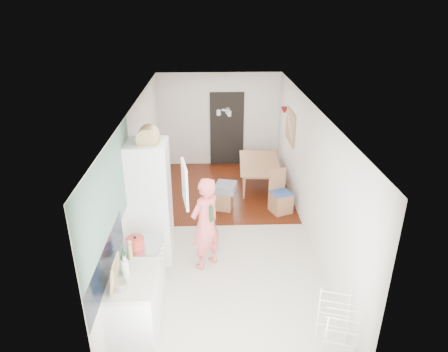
{
  "coord_description": "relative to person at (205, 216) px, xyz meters",
  "views": [
    {
      "loc": [
        -0.25,
        -6.77,
        4.23
      ],
      "look_at": [
        0.0,
        0.2,
        1.1
      ],
      "focal_mm": 32.0,
      "sensor_mm": 36.0,
      "label": 1
    }
  ],
  "objects": [
    {
      "name": "pinboard_frame",
      "position": [
        1.92,
        2.99,
        0.58
      ],
      "size": [
        0.0,
        0.94,
        0.74
      ],
      "primitive_type": "cube",
      "color": "#9E6D46",
      "rests_on": "room_shell"
    },
    {
      "name": "worktop",
      "position": [
        -0.95,
        -1.46,
        -0.08
      ],
      "size": [
        0.62,
        0.92,
        0.06
      ],
      "primitive_type": "cube",
      "color": "white",
      "rests_on": "room_shell"
    },
    {
      "name": "person",
      "position": [
        0.0,
        0.0,
        0.0
      ],
      "size": [
        0.83,
        0.82,
        1.94
      ],
      "primitive_type": "imported",
      "rotation": [
        0.0,
        0.0,
        3.91
      ],
      "color": "#EF6562",
      "rests_on": "floor"
    },
    {
      "name": "fridge_housing",
      "position": [
        -0.92,
        0.31,
        0.11
      ],
      "size": [
        0.66,
        0.66,
        2.15
      ],
      "primitive_type": "cube",
      "color": "white",
      "rests_on": "room_shell"
    },
    {
      "name": "base_cabinet",
      "position": [
        -0.95,
        -1.46,
        -0.54
      ],
      "size": [
        0.6,
        0.9,
        0.86
      ],
      "primitive_type": "cube",
      "color": "white",
      "rests_on": "room_shell"
    },
    {
      "name": "pepper_mill_front",
      "position": [
        -1.02,
        -1.07,
        0.07
      ],
      "size": [
        0.07,
        0.07,
        0.24
      ],
      "primitive_type": "cylinder",
      "rotation": [
        0.0,
        0.0,
        -0.0
      ],
      "color": "tan",
      "rests_on": "worktop"
    },
    {
      "name": "floor",
      "position": [
        0.35,
        1.09,
        -0.97
      ],
      "size": [
        3.2,
        7.0,
        0.01
      ],
      "primitive_type": "cube",
      "color": "beige",
      "rests_on": "ground"
    },
    {
      "name": "held_bottle",
      "position": [
        0.1,
        -0.18,
        0.15
      ],
      "size": [
        0.06,
        0.06,
        0.28
      ],
      "primitive_type": "cylinder",
      "color": "#16411A",
      "rests_on": "person"
    },
    {
      "name": "dining_chair",
      "position": [
        1.59,
        1.81,
        -0.5
      ],
      "size": [
        0.51,
        0.51,
        0.94
      ],
      "primitive_type": null,
      "rotation": [
        0.0,
        0.0,
        0.38
      ],
      "color": "#9E6D46",
      "rests_on": "floor"
    },
    {
      "name": "dining_table",
      "position": [
        1.31,
        3.18,
        -0.72
      ],
      "size": [
        0.88,
        1.48,
        0.5
      ],
      "primitive_type": "imported",
      "rotation": [
        0.0,
        0.0,
        1.51
      ],
      "color": "#9E6D46",
      "rests_on": "floor"
    },
    {
      "name": "sage_wall_panel",
      "position": [
        -1.24,
        -0.91,
        0.88
      ],
      "size": [
        0.02,
        3.0,
        1.3
      ],
      "primitive_type": "cube",
      "color": "#53745F",
      "rests_on": "room_shell"
    },
    {
      "name": "bread_bin",
      "position": [
        -0.87,
        0.28,
        1.27
      ],
      "size": [
        0.43,
        0.41,
        0.19
      ],
      "primitive_type": null,
      "rotation": [
        0.0,
        0.0,
        0.25
      ],
      "color": "tan",
      "rests_on": "fridge_housing"
    },
    {
      "name": "bottle_b",
      "position": [
        -1.05,
        -1.39,
        0.08
      ],
      "size": [
        0.08,
        0.08,
        0.27
      ],
      "primitive_type": "cylinder",
      "rotation": [
        0.0,
        0.0,
        -0.34
      ],
      "color": "#16411A",
      "rests_on": "worktop"
    },
    {
      "name": "bottle_a",
      "position": [
        -1.05,
        -1.33,
        0.09
      ],
      "size": [
        0.08,
        0.08,
        0.28
      ],
      "primitive_type": "cylinder",
      "rotation": [
        0.0,
        0.0,
        -0.33
      ],
      "color": "#16411A",
      "rests_on": "worktop"
    },
    {
      "name": "drying_rack",
      "position": [
        1.68,
        -1.88,
        -0.56
      ],
      "size": [
        0.51,
        0.48,
        0.82
      ],
      "primitive_type": null,
      "rotation": [
        0.0,
        0.0,
        -0.29
      ],
      "color": "white",
      "rests_on": "floor"
    },
    {
      "name": "fridge_interior",
      "position": [
        -0.61,
        0.31,
        0.58
      ],
      "size": [
        0.02,
        0.52,
        0.66
      ],
      "primitive_type": "cube",
      "color": "white",
      "rests_on": "room_shell"
    },
    {
      "name": "chopping_boards",
      "position": [
        -1.1,
        -1.66,
        0.16
      ],
      "size": [
        0.1,
        0.31,
        0.42
      ],
      "primitive_type": null,
      "rotation": [
        0.0,
        0.0,
        0.19
      ],
      "color": "tan",
      "rests_on": "worktop"
    },
    {
      "name": "tile_splashback",
      "position": [
        -1.23,
        -1.46,
        0.18
      ],
      "size": [
        0.02,
        1.9,
        0.5
      ],
      "primitive_type": "cube",
      "color": "black",
      "rests_on": "room_shell"
    },
    {
      "name": "red_casserole",
      "position": [
        -1.0,
        -0.78,
        0.03
      ],
      "size": [
        0.3,
        0.3,
        0.15
      ],
      "primitive_type": "cylinder",
      "rotation": [
        0.0,
        0.0,
        0.16
      ],
      "color": "red",
      "rests_on": "cooker_top"
    },
    {
      "name": "bottle_c",
      "position": [
        -1.02,
        -1.42,
        0.07
      ],
      "size": [
        0.12,
        0.12,
        0.23
      ],
      "primitive_type": "cylinder",
      "rotation": [
        0.0,
        0.0,
        -0.27
      ],
      "color": "silver",
      "rests_on": "worktop"
    },
    {
      "name": "grey_drape",
      "position": [
        0.42,
        2.0,
        -0.46
      ],
      "size": [
        0.51,
        0.51,
        0.19
      ],
      "primitive_type": "cube",
      "rotation": [
        0.0,
        0.0,
        -0.26
      ],
      "color": "gray",
      "rests_on": "stool"
    },
    {
      "name": "wood_floor_overlay",
      "position": [
        0.35,
        2.94,
        -0.96
      ],
      "size": [
        3.2,
        3.3,
        0.01
      ],
      "primitive_type": "cube",
      "color": "#541E0D",
      "rests_on": "room_shell"
    },
    {
      "name": "pepper_mill_back",
      "position": [
        -1.03,
        -1.04,
        0.05
      ],
      "size": [
        0.06,
        0.06,
        0.21
      ],
      "primitive_type": "cylinder",
      "rotation": [
        0.0,
        0.0,
        -0.07
      ],
      "color": "tan",
      "rests_on": "worktop"
    },
    {
      "name": "wall_sconce",
      "position": [
        1.89,
        3.64,
        0.78
      ],
      "size": [
        0.18,
        0.18,
        0.16
      ],
      "primitive_type": "cone",
      "color": "maroon",
      "rests_on": "room_shell"
    },
    {
      "name": "stool",
      "position": [
        0.39,
        1.98,
        -0.76
      ],
      "size": [
        0.39,
        0.39,
        0.42
      ],
      "primitive_type": null,
      "rotation": [
        0.0,
        0.0,
        -0.25
      ],
      "color": "#9E6D46",
      "rests_on": "floor"
    },
    {
      "name": "range_cooker",
      "position": [
        -0.95,
        -0.71,
        -0.53
      ],
      "size": [
        0.6,
        0.6,
        0.88
      ],
      "primitive_type": "cube",
      "color": "white",
      "rests_on": "room_shell"
    },
    {
      "name": "steel_pan",
      "position": [
        -1.06,
        -1.67,
        0.0
      ],
      "size": [
        0.22,
        0.22,
        0.1
      ],
      "primitive_type": "cylinder",
      "rotation": [
        0.0,
        0.0,
        -0.1
      ],
      "color": "#B4B3B6",
      "rests_on": "worktop"
    },
    {
      "name": "pinboard",
      "position": [
        1.93,
        2.99,
        0.58
      ],
      "size": [
        0.03,
        0.9,
        0.7
      ],
      "primitive_type": "cube",
      "color": "tan",
      "rests_on": "room_shell"
    },
    {
      "name": "fridge_door",
      "position": [
        -0.31,
        0.01,
        0.58
      ],
      "size": [
        0.14,
        0.56,
        0.7
      ],
      "primitive_type": "cube",
      "rotation": [
        0.0,
        0.0,
        -1.4
      ],
      "color": "white",
      "rests_on": "room_shell"
    },
    {
      "name": "cooker_top",
      "position": [
        -0.95,
        -0.71,
        -0.07
      ],
      "size": [
        0.6,
        0.6,
        0.04
      ],
      "primitive_type": "cube",
      "color": "#B4B3B6",
      "rests_on": "room_shell"
    },
    {
      "name": "doorway_recess",
      "position": [
        0.55,
        4.57,
        0.03
      ],
      "size": [
        0.9,
        0.04,
        2.0
      ],
      "primitive_type": "cube",
      "color": "black",
      "rests_on": "room_shell"
    },
    {
      "name": "room_shell",
      "position": [
        0.35,
        1.09,
        0.28
      ],
      "size": [
        3.2,
        7.0,
        2.5
      ],
      "primitive_type": null,
      "color": "silver",
      "rests_on": "ground"
    }
  ]
}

